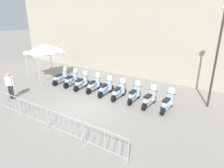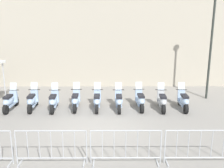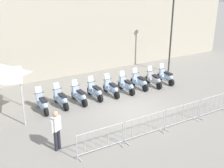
{
  "view_description": "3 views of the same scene",
  "coord_description": "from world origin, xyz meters",
  "px_view_note": "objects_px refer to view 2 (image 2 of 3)",
  "views": [
    {
      "loc": [
        8.33,
        -6.02,
        5.18
      ],
      "look_at": [
        0.09,
        2.3,
        0.91
      ],
      "focal_mm": 31.18,
      "sensor_mm": 36.0,
      "label": 1
    },
    {
      "loc": [
        2.5,
        -8.72,
        4.01
      ],
      "look_at": [
        0.24,
        2.35,
        1.29
      ],
      "focal_mm": 39.23,
      "sensor_mm": 36.0,
      "label": 2
    },
    {
      "loc": [
        -5.24,
        -12.27,
        6.52
      ],
      "look_at": [
        -0.51,
        2.01,
        0.81
      ],
      "focal_mm": 44.51,
      "sensor_mm": 36.0,
      "label": 3
    }
  ],
  "objects_px": {
    "barrier_segment_2": "(126,147)",
    "motorcycle_3": "(76,100)",
    "motorcycle_8": "(183,101)",
    "motorcycle_6": "(140,100)",
    "motorcycle_7": "(162,101)",
    "barrier_segment_1": "(51,147)",
    "motorcycle_2": "(54,101)",
    "motorcycle_0": "(10,101)",
    "motorcycle_5": "(119,101)",
    "motorcycle_1": "(32,101)",
    "barrier_segment_3": "(200,147)",
    "street_lamp": "(212,38)",
    "motorcycle_4": "(97,101)"
  },
  "relations": [
    {
      "from": "motorcycle_8",
      "to": "barrier_segment_1",
      "type": "xyz_separation_m",
      "value": [
        -4.18,
        -5.74,
        0.07
      ]
    },
    {
      "from": "motorcycle_4",
      "to": "motorcycle_6",
      "type": "relative_size",
      "value": 1.0
    },
    {
      "from": "motorcycle_6",
      "to": "barrier_segment_3",
      "type": "relative_size",
      "value": 0.83
    },
    {
      "from": "barrier_segment_2",
      "to": "motorcycle_3",
      "type": "bearing_deg",
      "value": 125.8
    },
    {
      "from": "motorcycle_7",
      "to": "street_lamp",
      "type": "bearing_deg",
      "value": 45.71
    },
    {
      "from": "motorcycle_1",
      "to": "motorcycle_6",
      "type": "relative_size",
      "value": 0.99
    },
    {
      "from": "motorcycle_5",
      "to": "motorcycle_6",
      "type": "distance_m",
      "value": 1.06
    },
    {
      "from": "motorcycle_0",
      "to": "motorcycle_5",
      "type": "bearing_deg",
      "value": 11.95
    },
    {
      "from": "motorcycle_4",
      "to": "motorcycle_5",
      "type": "distance_m",
      "value": 1.05
    },
    {
      "from": "motorcycle_1",
      "to": "barrier_segment_1",
      "type": "distance_m",
      "value": 5.2
    },
    {
      "from": "barrier_segment_1",
      "to": "motorcycle_3",
      "type": "bearing_deg",
      "value": 101.34
    },
    {
      "from": "motorcycle_2",
      "to": "motorcycle_3",
      "type": "height_order",
      "value": "same"
    },
    {
      "from": "motorcycle_8",
      "to": "barrier_segment_2",
      "type": "distance_m",
      "value": 5.67
    },
    {
      "from": "street_lamp",
      "to": "motorcycle_3",
      "type": "bearing_deg",
      "value": -153.7
    },
    {
      "from": "motorcycle_2",
      "to": "barrier_segment_1",
      "type": "bearing_deg",
      "value": -66.15
    },
    {
      "from": "motorcycle_2",
      "to": "motorcycle_7",
      "type": "distance_m",
      "value": 5.22
    },
    {
      "from": "motorcycle_6",
      "to": "motorcycle_3",
      "type": "bearing_deg",
      "value": -168.05
    },
    {
      "from": "motorcycle_0",
      "to": "motorcycle_2",
      "type": "distance_m",
      "value": 2.1
    },
    {
      "from": "motorcycle_2",
      "to": "motorcycle_6",
      "type": "relative_size",
      "value": 1.0
    },
    {
      "from": "motorcycle_5",
      "to": "barrier_segment_1",
      "type": "xyz_separation_m",
      "value": [
        -1.12,
        -5.05,
        0.07
      ]
    },
    {
      "from": "motorcycle_5",
      "to": "motorcycle_7",
      "type": "height_order",
      "value": "same"
    },
    {
      "from": "motorcycle_7",
      "to": "barrier_segment_3",
      "type": "bearing_deg",
      "value": -76.32
    },
    {
      "from": "motorcycle_0",
      "to": "motorcycle_2",
      "type": "relative_size",
      "value": 1.01
    },
    {
      "from": "motorcycle_8",
      "to": "street_lamp",
      "type": "xyz_separation_m",
      "value": [
        1.43,
        2.24,
        2.9
      ]
    },
    {
      "from": "motorcycle_3",
      "to": "motorcycle_6",
      "type": "bearing_deg",
      "value": 11.95
    },
    {
      "from": "motorcycle_6",
      "to": "motorcycle_8",
      "type": "xyz_separation_m",
      "value": [
        2.06,
        0.35,
        0.0
      ]
    },
    {
      "from": "motorcycle_1",
      "to": "motorcycle_6",
      "type": "xyz_separation_m",
      "value": [
        5.11,
        1.13,
        0.0
      ]
    },
    {
      "from": "motorcycle_6",
      "to": "motorcycle_7",
      "type": "bearing_deg",
      "value": 4.73
    },
    {
      "from": "barrier_segment_1",
      "to": "barrier_segment_2",
      "type": "xyz_separation_m",
      "value": [
        2.14,
        0.45,
        0.0
      ]
    },
    {
      "from": "motorcycle_0",
      "to": "motorcycle_1",
      "type": "relative_size",
      "value": 1.01
    },
    {
      "from": "motorcycle_3",
      "to": "barrier_segment_1",
      "type": "bearing_deg",
      "value": -78.66
    },
    {
      "from": "motorcycle_1",
      "to": "motorcycle_7",
      "type": "bearing_deg",
      "value": 11.19
    },
    {
      "from": "barrier_segment_3",
      "to": "motorcycle_8",
      "type": "bearing_deg",
      "value": 91.15
    },
    {
      "from": "motorcycle_5",
      "to": "barrier_segment_1",
      "type": "height_order",
      "value": "motorcycle_5"
    },
    {
      "from": "motorcycle_8",
      "to": "barrier_segment_3",
      "type": "relative_size",
      "value": 0.84
    },
    {
      "from": "barrier_segment_2",
      "to": "motorcycle_0",
      "type": "bearing_deg",
      "value": 150.19
    },
    {
      "from": "motorcycle_5",
      "to": "motorcycle_7",
      "type": "xyz_separation_m",
      "value": [
        2.05,
        0.42,
        0.0
      ]
    },
    {
      "from": "motorcycle_1",
      "to": "motorcycle_4",
      "type": "distance_m",
      "value": 3.14
    },
    {
      "from": "motorcycle_7",
      "to": "motorcycle_8",
      "type": "distance_m",
      "value": 1.05
    },
    {
      "from": "motorcycle_4",
      "to": "motorcycle_3",
      "type": "bearing_deg",
      "value": -172.34
    },
    {
      "from": "motorcycle_4",
      "to": "barrier_segment_2",
      "type": "bearing_deg",
      "value": -65.14
    },
    {
      "from": "motorcycle_0",
      "to": "motorcycle_4",
      "type": "height_order",
      "value": "same"
    },
    {
      "from": "motorcycle_2",
      "to": "barrier_segment_3",
      "type": "bearing_deg",
      "value": -29.34
    },
    {
      "from": "motorcycle_0",
      "to": "motorcycle_5",
      "type": "xyz_separation_m",
      "value": [
        5.12,
        1.08,
        0.0
      ]
    },
    {
      "from": "motorcycle_1",
      "to": "motorcycle_2",
      "type": "relative_size",
      "value": 1.0
    },
    {
      "from": "barrier_segment_1",
      "to": "motorcycle_6",
      "type": "bearing_deg",
      "value": 68.48
    },
    {
      "from": "motorcycle_7",
      "to": "barrier_segment_2",
      "type": "height_order",
      "value": "motorcycle_7"
    },
    {
      "from": "motorcycle_0",
      "to": "motorcycle_6",
      "type": "bearing_deg",
      "value": 13.02
    },
    {
      "from": "barrier_segment_2",
      "to": "motorcycle_5",
      "type": "bearing_deg",
      "value": 102.48
    },
    {
      "from": "motorcycle_4",
      "to": "barrier_segment_2",
      "type": "height_order",
      "value": "motorcycle_4"
    }
  ]
}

